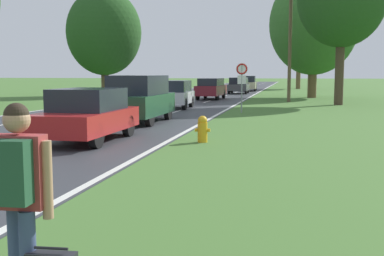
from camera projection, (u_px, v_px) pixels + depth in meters
hitchhiker_person at (17, 183)px, 4.10m from camera, size 0.60×0.43×1.77m
fire_hydrant at (203, 129)px, 14.11m from camera, size 0.45×0.29×0.78m
traffic_sign at (242, 75)px, 24.50m from camera, size 0.60×0.10×2.54m
utility_pole_midground at (290, 42)px, 33.79m from camera, size 1.80×0.24×8.06m
tree_left_verge at (104, 32)px, 42.51m from camera, size 6.60×6.60×9.44m
tree_mid_treeline at (314, 24)px, 39.51m from camera, size 7.25×7.25×10.23m
tree_far_back at (299, 41)px, 62.65m from camera, size 5.81×5.81×9.61m
car_red_sedan_approaching at (87, 114)px, 14.31m from camera, size 1.90×4.16×1.57m
car_dark_green_suv_mid_near at (139, 98)px, 19.69m from camera, size 1.96×4.55×1.93m
car_silver_hatchback_mid_far at (175, 94)px, 27.76m from camera, size 1.84×3.57×1.61m
car_maroon_suv_receding at (211, 88)px, 37.66m from camera, size 1.84×4.73×1.64m
car_dark_grey_suv_distant at (239, 85)px, 48.06m from camera, size 1.91×3.96×1.61m
car_champagne_van_horizon at (248, 83)px, 55.46m from camera, size 1.99×4.95×1.74m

